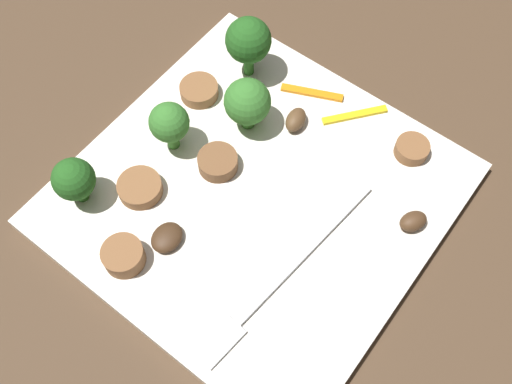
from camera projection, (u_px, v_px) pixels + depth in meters
The scene contains 17 objects.
ground_plane at pixel (256, 199), 0.47m from camera, with size 1.40×1.40×0.00m, color #4C3826.
plate at pixel (256, 195), 0.46m from camera, with size 0.27×0.27×0.01m, color white.
fork at pixel (277, 282), 0.42m from camera, with size 0.18×0.03×0.00m.
broccoli_floret_0 at pixel (74, 180), 0.43m from camera, with size 0.03×0.03×0.04m.
broccoli_floret_1 at pixel (248, 41), 0.48m from camera, with size 0.04×0.04×0.06m.
broccoli_floret_2 at pixel (247, 102), 0.46m from camera, with size 0.04×0.04×0.05m.
broccoli_floret_3 at pixel (169, 123), 0.45m from camera, with size 0.03×0.03×0.05m.
sausage_slice_0 at pixel (140, 188), 0.45m from camera, with size 0.03×0.03×0.01m, color brown.
sausage_slice_1 at pixel (412, 149), 0.47m from camera, with size 0.03×0.03×0.01m, color brown.
sausage_slice_2 at pixel (219, 161), 0.46m from camera, with size 0.03×0.03×0.01m, color brown.
sausage_slice_3 at pixel (199, 90), 0.50m from camera, with size 0.03×0.03×0.01m, color brown.
sausage_slice_4 at pixel (123, 256), 0.42m from camera, with size 0.03×0.03×0.02m, color brown.
mushroom_0 at pixel (413, 221), 0.44m from camera, with size 0.02×0.02×0.01m, color #4C331E.
mushroom_1 at pixel (296, 120), 0.48m from camera, with size 0.02×0.02×0.01m, color brown.
mushroom_2 at pixel (167, 237), 0.43m from camera, with size 0.03×0.02×0.01m, color #422B19.
pepper_strip_0 at pixel (355, 115), 0.49m from camera, with size 0.06×0.01×0.00m, color yellow.
pepper_strip_3 at pixel (312, 93), 0.50m from camera, with size 0.05×0.01×0.00m, color orange.
Camera 1 is at (0.17, 0.13, 0.42)m, focal length 41.67 mm.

